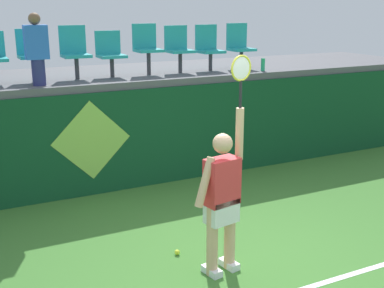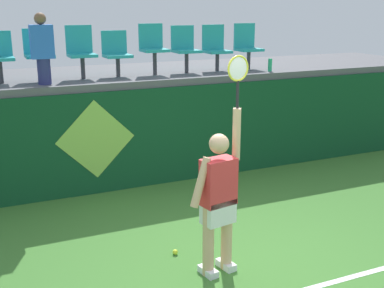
{
  "view_description": "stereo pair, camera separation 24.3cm",
  "coord_description": "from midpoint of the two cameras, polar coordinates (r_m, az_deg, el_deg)",
  "views": [
    {
      "loc": [
        -2.89,
        -4.42,
        2.97
      ],
      "look_at": [
        -0.15,
        1.1,
        1.24
      ],
      "focal_mm": 46.64,
      "sensor_mm": 36.0,
      "label": 1
    },
    {
      "loc": [
        -2.66,
        -4.52,
        2.97
      ],
      "look_at": [
        -0.15,
        1.1,
        1.24
      ],
      "focal_mm": 46.64,
      "sensor_mm": 36.0,
      "label": 2
    }
  ],
  "objects": [
    {
      "name": "tennis_player",
      "position": [
        5.56,
        4.33,
        -6.02
      ],
      "size": [
        0.75,
        0.32,
        2.46
      ],
      "color": "white",
      "rests_on": "ground_plane"
    },
    {
      "name": "ground_plane",
      "position": [
        6.04,
        6.94,
        -13.9
      ],
      "size": [
        40.0,
        40.0,
        0.0
      ],
      "primitive_type": "plane",
      "color": "#3D752D"
    },
    {
      "name": "wall_signage_mount",
      "position": [
        8.29,
        -9.8,
        -5.56
      ],
      "size": [
        1.27,
        0.01,
        1.55
      ],
      "color": "#0F4223",
      "rests_on": "ground_plane"
    },
    {
      "name": "stadium_chair_1",
      "position": [
        8.46,
        -16.33,
        10.12
      ],
      "size": [
        0.44,
        0.42,
        0.83
      ],
      "color": "#38383D",
      "rests_on": "spectator_platform"
    },
    {
      "name": "stadium_chair_2",
      "position": [
        8.59,
        -11.79,
        10.52
      ],
      "size": [
        0.44,
        0.42,
        0.87
      ],
      "color": "#38383D",
      "rests_on": "spectator_platform"
    },
    {
      "name": "tennis_ball",
      "position": [
        6.27,
        -0.8,
        -12.26
      ],
      "size": [
        0.07,
        0.07,
        0.07
      ],
      "primitive_type": "sphere",
      "color": "#D1E533",
      "rests_on": "ground_plane"
    },
    {
      "name": "spectator_0",
      "position": [
        8.01,
        -15.9,
        10.51
      ],
      "size": [
        0.34,
        0.2,
        1.08
      ],
      "color": "navy",
      "rests_on": "spectator_platform"
    },
    {
      "name": "stadium_chair_3",
      "position": [
        8.73,
        -7.86,
        10.44
      ],
      "size": [
        0.44,
        0.42,
        0.77
      ],
      "color": "#38383D",
      "rests_on": "spectator_platform"
    },
    {
      "name": "stadium_chair_5",
      "position": [
        9.17,
        -0.05,
        11.07
      ],
      "size": [
        0.44,
        0.42,
        0.83
      ],
      "color": "#38383D",
      "rests_on": "spectator_platform"
    },
    {
      "name": "spectator_platform",
      "position": [
        9.36,
        -6.68,
        7.86
      ],
      "size": [
        13.01,
        2.56,
        0.12
      ],
      "primitive_type": "cube",
      "color": "#56565B",
      "rests_on": "court_back_wall"
    },
    {
      "name": "stadium_chair_6",
      "position": [
        9.45,
        3.45,
        11.09
      ],
      "size": [
        0.44,
        0.42,
        0.84
      ],
      "color": "#38383D",
      "rests_on": "spectator_platform"
    },
    {
      "name": "water_bottle",
      "position": [
        9.45,
        9.65,
        8.9
      ],
      "size": [
        0.07,
        0.07,
        0.23
      ],
      "primitive_type": "cylinder",
      "color": "#26B272",
      "rests_on": "spectator_platform"
    },
    {
      "name": "court_back_wall",
      "position": [
        8.39,
        -3.94,
        0.84
      ],
      "size": [
        13.01,
        0.2,
        1.66
      ],
      "primitive_type": "cube",
      "color": "#0F4223",
      "rests_on": "ground_plane"
    },
    {
      "name": "stadium_chair_7",
      "position": [
        9.77,
        7.02,
        11.23
      ],
      "size": [
        0.44,
        0.42,
        0.85
      ],
      "color": "#38383D",
      "rests_on": "spectator_platform"
    },
    {
      "name": "stadium_chair_4",
      "position": [
        8.94,
        -3.69,
        11.14
      ],
      "size": [
        0.44,
        0.42,
        0.87
      ],
      "color": "#38383D",
      "rests_on": "spectator_platform"
    }
  ]
}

